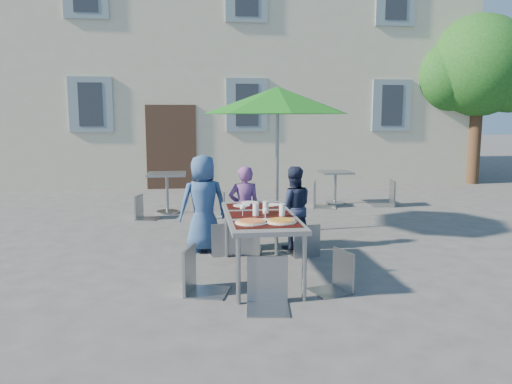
{
  "coord_description": "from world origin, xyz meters",
  "views": [
    {
      "loc": [
        -1.43,
        -5.83,
        1.88
      ],
      "look_at": [
        -0.6,
        0.77,
        0.88
      ],
      "focal_mm": 35.0,
      "sensor_mm": 36.0,
      "label": 1
    }
  ],
  "objects": [
    {
      "name": "chair_4",
      "position": [
        0.09,
        -0.74,
        0.49
      ],
      "size": [
        0.48,
        0.47,
        0.84
      ],
      "color": "gray",
      "rests_on": "ground"
    },
    {
      "name": "patio_umbrella",
      "position": [
        -0.08,
        2.12,
        2.12
      ],
      "size": [
        2.36,
        2.36,
        2.36
      ],
      "color": "#A7ABAF",
      "rests_on": "ground"
    },
    {
      "name": "child_2",
      "position": [
        -0.02,
        1.1,
        0.6
      ],
      "size": [
        0.59,
        0.35,
        1.19
      ],
      "primitive_type": "imported",
      "rotation": [
        0.0,
        0.0,
        3.12
      ],
      "color": "#1C233E",
      "rests_on": "ground"
    },
    {
      "name": "cafe_table_0",
      "position": [
        -1.96,
        4.02,
        0.57
      ],
      "size": [
        0.75,
        0.75,
        0.8
      ],
      "color": "#A7ABAF",
      "rests_on": "ground"
    },
    {
      "name": "chair_3",
      "position": [
        -1.4,
        -0.61,
        0.56
      ],
      "size": [
        0.53,
        0.52,
        0.96
      ],
      "color": "gray",
      "rests_on": "ground"
    },
    {
      "name": "chair_0",
      "position": [
        -1.03,
        0.87,
        0.5
      ],
      "size": [
        0.44,
        0.44,
        0.87
      ],
      "color": "#91949C",
      "rests_on": "ground"
    },
    {
      "name": "child_0",
      "position": [
        -1.31,
        1.1,
        0.69
      ],
      "size": [
        0.75,
        0.58,
        1.37
      ],
      "primitive_type": "imported",
      "rotation": [
        0.0,
        0.0,
        3.38
      ],
      "color": "#2D4B7D",
      "rests_on": "ground"
    },
    {
      "name": "ground",
      "position": [
        0.0,
        0.0,
        0.0
      ],
      "size": [
        90.0,
        90.0,
        0.0
      ],
      "primitive_type": "plane",
      "color": "#414143",
      "rests_on": "ground"
    },
    {
      "name": "place_settings",
      "position": [
        -0.65,
        0.52,
        0.76
      ],
      "size": [
        0.66,
        0.43,
        0.01
      ],
      "color": "white",
      "rests_on": "dining_table"
    },
    {
      "name": "glassware",
      "position": [
        -0.62,
        -0.22,
        0.83
      ],
      "size": [
        0.52,
        0.39,
        0.15
      ],
      "color": "silver",
      "rests_on": "dining_table"
    },
    {
      "name": "chair_5",
      "position": [
        -0.72,
        -1.09,
        0.55
      ],
      "size": [
        0.46,
        0.47,
        0.94
      ],
      "color": "gray",
      "rests_on": "ground"
    },
    {
      "name": "pizza_near_left",
      "position": [
        -0.83,
        -0.61,
        0.77
      ],
      "size": [
        0.35,
        0.35,
        0.03
      ],
      "color": "white",
      "rests_on": "dining_table"
    },
    {
      "name": "cafe_table_1",
      "position": [
        1.63,
        4.66,
        0.48
      ],
      "size": [
        0.67,
        0.67,
        0.71
      ],
      "color": "#A7ABAF",
      "rests_on": "ground"
    },
    {
      "name": "chair_1",
      "position": [
        -0.76,
        0.9,
        0.61
      ],
      "size": [
        0.54,
        0.54,
        1.04
      ],
      "color": "#90979B",
      "rests_on": "ground"
    },
    {
      "name": "building",
      "position": [
        -0.0,
        11.5,
        4.85
      ],
      "size": [
        13.6,
        8.2,
        11.1
      ],
      "color": "#BBB496",
      "rests_on": "ground"
    },
    {
      "name": "tree",
      "position": [
        6.55,
        7.54,
        3.25
      ],
      "size": [
        3.6,
        3.0,
        4.7
      ],
      "color": "#442D1D",
      "rests_on": "ground"
    },
    {
      "name": "pizza_near_right",
      "position": [
        -0.5,
        -0.61,
        0.77
      ],
      "size": [
        0.34,
        0.34,
        0.03
      ],
      "color": "white",
      "rests_on": "dining_table"
    },
    {
      "name": "bg_chair_l_1",
      "position": [
        1.2,
        4.29,
        0.62
      ],
      "size": [
        0.58,
        0.58,
        1.04
      ],
      "color": "gray",
      "rests_on": "ground"
    },
    {
      "name": "bg_chair_l_0",
      "position": [
        -2.37,
        3.49,
        0.5
      ],
      "size": [
        0.47,
        0.47,
        0.86
      ],
      "color": "gray",
      "rests_on": "ground"
    },
    {
      "name": "bg_chair_r_0",
      "position": [
        -1.05,
        3.54,
        0.55
      ],
      "size": [
        0.55,
        0.55,
        0.94
      ],
      "color": "gray",
      "rests_on": "ground"
    },
    {
      "name": "dining_table",
      "position": [
        -0.66,
        -0.13,
        0.7
      ],
      "size": [
        0.8,
        1.85,
        0.76
      ],
      "color": "#46474B",
      "rests_on": "ground"
    },
    {
      "name": "chair_2",
      "position": [
        0.05,
        0.67,
        0.49
      ],
      "size": [
        0.45,
        0.45,
        0.85
      ],
      "color": "gray",
      "rests_on": "ground"
    },
    {
      "name": "child_1",
      "position": [
        -0.73,
        1.05,
        0.61
      ],
      "size": [
        0.46,
        0.31,
        1.21
      ],
      "primitive_type": "imported",
      "rotation": [
        0.0,
        0.0,
        3.19
      ],
      "color": "#673A77",
      "rests_on": "ground"
    },
    {
      "name": "bg_chair_r_1",
      "position": [
        2.68,
        4.29,
        0.61
      ],
      "size": [
        0.54,
        0.53,
        1.04
      ],
      "color": "gray",
      "rests_on": "ground"
    }
  ]
}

